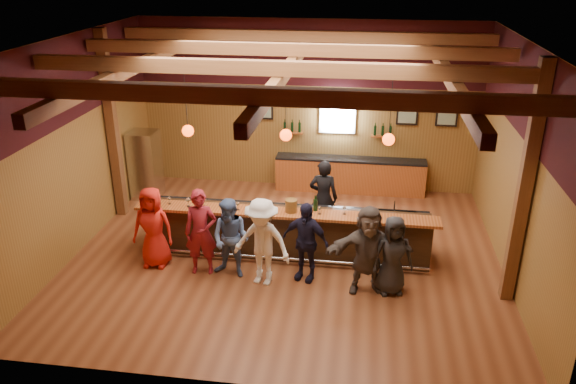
{
  "coord_description": "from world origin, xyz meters",
  "views": [
    {
      "loc": [
        1.55,
        -10.49,
        6.02
      ],
      "look_at": [
        0.0,
        0.3,
        1.35
      ],
      "focal_mm": 35.0,
      "sensor_mm": 36.0,
      "label": 1
    }
  ],
  "objects_px": {
    "customer_brown": "(368,250)",
    "customer_dark": "(393,255)",
    "customer_navy": "(305,241)",
    "bartender": "(323,198)",
    "bottle_a": "(315,205)",
    "customer_redvest": "(201,232)",
    "customer_white": "(262,242)",
    "back_bar_cabinet": "(350,175)",
    "customer_orange": "(153,227)",
    "stainless_fridge": "(145,165)",
    "ice_bucket": "(291,206)",
    "customer_denim": "(231,239)",
    "bar_counter": "(288,230)"
  },
  "relations": [
    {
      "from": "customer_brown",
      "to": "customer_dark",
      "type": "height_order",
      "value": "customer_brown"
    },
    {
      "from": "customer_navy",
      "to": "customer_dark",
      "type": "height_order",
      "value": "customer_navy"
    },
    {
      "from": "customer_dark",
      "to": "bartender",
      "type": "bearing_deg",
      "value": 109.63
    },
    {
      "from": "customer_navy",
      "to": "bottle_a",
      "type": "height_order",
      "value": "customer_navy"
    },
    {
      "from": "bartender",
      "to": "customer_redvest",
      "type": "bearing_deg",
      "value": 45.23
    },
    {
      "from": "customer_white",
      "to": "back_bar_cabinet",
      "type": "bearing_deg",
      "value": 86.66
    },
    {
      "from": "customer_orange",
      "to": "bartender",
      "type": "bearing_deg",
      "value": 29.8
    },
    {
      "from": "stainless_fridge",
      "to": "customer_orange",
      "type": "distance_m",
      "value": 3.68
    },
    {
      "from": "back_bar_cabinet",
      "to": "customer_redvest",
      "type": "height_order",
      "value": "customer_redvest"
    },
    {
      "from": "stainless_fridge",
      "to": "ice_bucket",
      "type": "xyz_separation_m",
      "value": [
        4.23,
        -2.75,
        0.34
      ]
    },
    {
      "from": "customer_redvest",
      "to": "customer_brown",
      "type": "relative_size",
      "value": 1.02
    },
    {
      "from": "ice_bucket",
      "to": "customer_orange",
      "type": "bearing_deg",
      "value": -167.42
    },
    {
      "from": "customer_orange",
      "to": "ice_bucket",
      "type": "distance_m",
      "value": 2.85
    },
    {
      "from": "customer_denim",
      "to": "ice_bucket",
      "type": "height_order",
      "value": "customer_denim"
    },
    {
      "from": "stainless_fridge",
      "to": "customer_navy",
      "type": "height_order",
      "value": "stainless_fridge"
    },
    {
      "from": "ice_bucket",
      "to": "bottle_a",
      "type": "relative_size",
      "value": 0.79
    },
    {
      "from": "bottle_a",
      "to": "customer_orange",
      "type": "bearing_deg",
      "value": -167.1
    },
    {
      "from": "bottle_a",
      "to": "customer_white",
      "type": "bearing_deg",
      "value": -128.9
    },
    {
      "from": "customer_denim",
      "to": "customer_brown",
      "type": "height_order",
      "value": "customer_brown"
    },
    {
      "from": "stainless_fridge",
      "to": "back_bar_cabinet",
      "type": "bearing_deg",
      "value": 11.93
    },
    {
      "from": "customer_orange",
      "to": "bottle_a",
      "type": "xyz_separation_m",
      "value": [
        3.24,
        0.74,
        0.38
      ]
    },
    {
      "from": "bar_counter",
      "to": "customer_dark",
      "type": "bearing_deg",
      "value": -30.19
    },
    {
      "from": "customer_brown",
      "to": "bottle_a",
      "type": "bearing_deg",
      "value": 124.4
    },
    {
      "from": "customer_redvest",
      "to": "ice_bucket",
      "type": "height_order",
      "value": "customer_redvest"
    },
    {
      "from": "back_bar_cabinet",
      "to": "customer_orange",
      "type": "distance_m",
      "value": 5.91
    },
    {
      "from": "bar_counter",
      "to": "stainless_fridge",
      "type": "xyz_separation_m",
      "value": [
        -4.12,
        2.45,
        0.38
      ]
    },
    {
      "from": "stainless_fridge",
      "to": "bartender",
      "type": "bearing_deg",
      "value": -17.0
    },
    {
      "from": "customer_denim",
      "to": "bar_counter",
      "type": "bearing_deg",
      "value": 61.73
    },
    {
      "from": "back_bar_cabinet",
      "to": "customer_orange",
      "type": "relative_size",
      "value": 2.32
    },
    {
      "from": "back_bar_cabinet",
      "to": "customer_redvest",
      "type": "distance_m",
      "value": 5.41
    },
    {
      "from": "customer_dark",
      "to": "ice_bucket",
      "type": "distance_m",
      "value": 2.32
    },
    {
      "from": "customer_dark",
      "to": "back_bar_cabinet",
      "type": "bearing_deg",
      "value": 87.52
    },
    {
      "from": "bar_counter",
      "to": "customer_brown",
      "type": "relative_size",
      "value": 3.57
    },
    {
      "from": "back_bar_cabinet",
      "to": "customer_navy",
      "type": "bearing_deg",
      "value": -98.58
    },
    {
      "from": "customer_navy",
      "to": "bottle_a",
      "type": "distance_m",
      "value": 0.94
    },
    {
      "from": "bar_counter",
      "to": "bartender",
      "type": "height_order",
      "value": "bartender"
    },
    {
      "from": "customer_white",
      "to": "customer_brown",
      "type": "height_order",
      "value": "customer_white"
    },
    {
      "from": "back_bar_cabinet",
      "to": "customer_redvest",
      "type": "bearing_deg",
      "value": -120.94
    },
    {
      "from": "bartender",
      "to": "customer_white",
      "type": "bearing_deg",
      "value": 69.79
    },
    {
      "from": "stainless_fridge",
      "to": "customer_brown",
      "type": "distance_m",
      "value": 6.91
    },
    {
      "from": "stainless_fridge",
      "to": "customer_orange",
      "type": "height_order",
      "value": "stainless_fridge"
    },
    {
      "from": "customer_orange",
      "to": "stainless_fridge",
      "type": "bearing_deg",
      "value": 113.56
    },
    {
      "from": "bartender",
      "to": "ice_bucket",
      "type": "relative_size",
      "value": 6.71
    },
    {
      "from": "bar_counter",
      "to": "customer_orange",
      "type": "xyz_separation_m",
      "value": [
        -2.65,
        -0.92,
        0.34
      ]
    },
    {
      "from": "bartender",
      "to": "customer_denim",
      "type": "bearing_deg",
      "value": 54.87
    },
    {
      "from": "customer_denim",
      "to": "customer_white",
      "type": "relative_size",
      "value": 0.92
    },
    {
      "from": "customer_navy",
      "to": "customer_brown",
      "type": "xyz_separation_m",
      "value": [
        1.21,
        -0.26,
        0.06
      ]
    },
    {
      "from": "stainless_fridge",
      "to": "customer_redvest",
      "type": "xyz_separation_m",
      "value": [
        2.52,
        -3.51,
        -0.0
      ]
    },
    {
      "from": "bottle_a",
      "to": "back_bar_cabinet",
      "type": "bearing_deg",
      "value": 81.03
    },
    {
      "from": "customer_brown",
      "to": "customer_dark",
      "type": "bearing_deg",
      "value": -8.96
    }
  ]
}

